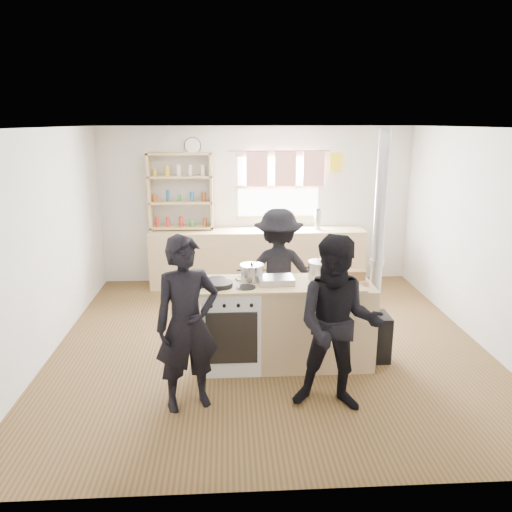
# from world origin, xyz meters

# --- Properties ---
(ground) EXTENTS (5.00, 5.00, 0.01)m
(ground) POSITION_xyz_m (0.00, 0.00, -0.01)
(ground) COLOR brown
(ground) RESTS_ON ground
(back_counter) EXTENTS (3.40, 0.55, 0.90)m
(back_counter) POSITION_xyz_m (0.00, 2.22, 0.45)
(back_counter) COLOR tan
(back_counter) RESTS_ON ground
(shelving_unit) EXTENTS (1.00, 0.28, 1.20)m
(shelving_unit) POSITION_xyz_m (-1.20, 2.34, 1.51)
(shelving_unit) COLOR tan
(shelving_unit) RESTS_ON back_counter
(thermos) EXTENTS (0.10, 0.10, 0.31)m
(thermos) POSITION_xyz_m (0.96, 2.22, 1.06)
(thermos) COLOR silver
(thermos) RESTS_ON back_counter
(cooking_island) EXTENTS (1.97, 0.64, 0.93)m
(cooking_island) POSITION_xyz_m (0.14, -0.55, 0.47)
(cooking_island) COLOR white
(cooking_island) RESTS_ON ground
(skillet_greens) EXTENTS (0.35, 0.35, 0.05)m
(skillet_greens) POSITION_xyz_m (-0.56, -0.65, 0.96)
(skillet_greens) COLOR black
(skillet_greens) RESTS_ON cooking_island
(roast_tray) EXTENTS (0.38, 0.28, 0.07)m
(roast_tray) POSITION_xyz_m (0.02, -0.57, 0.97)
(roast_tray) COLOR silver
(roast_tray) RESTS_ON cooking_island
(stockpot_stove) EXTENTS (0.25, 0.25, 0.20)m
(stockpot_stove) POSITION_xyz_m (-0.23, -0.46, 1.02)
(stockpot_stove) COLOR #B8B8BA
(stockpot_stove) RESTS_ON cooking_island
(stockpot_counter) EXTENTS (0.29, 0.29, 0.21)m
(stockpot_counter) POSITION_xyz_m (0.52, -0.44, 1.03)
(stockpot_counter) COLOR #BABABD
(stockpot_counter) RESTS_ON cooking_island
(bread_board) EXTENTS (0.29, 0.21, 0.12)m
(bread_board) POSITION_xyz_m (0.85, -0.55, 0.98)
(bread_board) COLOR tan
(bread_board) RESTS_ON cooking_island
(flue_heater) EXTENTS (0.35, 0.35, 2.50)m
(flue_heater) POSITION_xyz_m (1.11, -0.49, 0.65)
(flue_heater) COLOR black
(flue_heater) RESTS_ON ground
(person_near_left) EXTENTS (0.69, 0.56, 1.62)m
(person_near_left) POSITION_xyz_m (-0.85, -1.33, 0.81)
(person_near_left) COLOR black
(person_near_left) RESTS_ON ground
(person_near_right) EXTENTS (0.91, 0.77, 1.63)m
(person_near_right) POSITION_xyz_m (0.49, -1.44, 0.82)
(person_near_right) COLOR black
(person_near_right) RESTS_ON ground
(person_far) EXTENTS (1.03, 0.61, 1.57)m
(person_far) POSITION_xyz_m (0.13, 0.28, 0.78)
(person_far) COLOR black
(person_far) RESTS_ON ground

